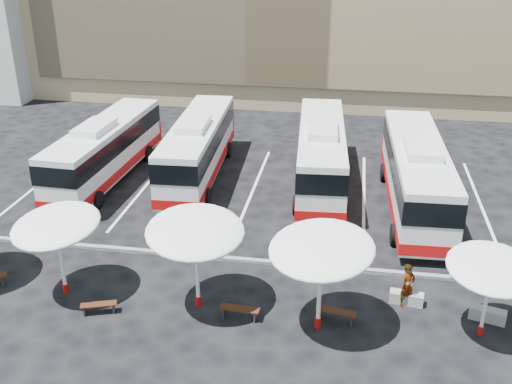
% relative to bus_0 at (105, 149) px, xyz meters
% --- Properties ---
extents(ground, '(120.00, 120.00, 0.00)m').
position_rel_bus_0_xyz_m(ground, '(8.46, -8.23, -1.82)').
color(ground, black).
rests_on(ground, ground).
extents(curb_divider, '(34.00, 0.25, 0.15)m').
position_rel_bus_0_xyz_m(curb_divider, '(8.46, -7.73, -1.74)').
color(curb_divider, black).
rests_on(curb_divider, ground).
extents(bay_lines, '(24.15, 12.00, 0.01)m').
position_rel_bus_0_xyz_m(bay_lines, '(8.46, -0.23, -1.81)').
color(bay_lines, white).
rests_on(bay_lines, ground).
extents(bus_0, '(2.98, 11.30, 3.56)m').
position_rel_bus_0_xyz_m(bus_0, '(0.00, 0.00, 0.00)').
color(bus_0, white).
rests_on(bus_0, ground).
extents(bus_1, '(3.08, 11.51, 3.62)m').
position_rel_bus_0_xyz_m(bus_1, '(5.05, 1.21, 0.03)').
color(bus_1, white).
rests_on(bus_1, ground).
extents(bus_2, '(3.29, 11.74, 3.68)m').
position_rel_bus_0_xyz_m(bus_2, '(12.00, 1.24, 0.06)').
color(bus_2, white).
rests_on(bus_2, ground).
extents(bus_3, '(3.13, 12.09, 3.81)m').
position_rel_bus_0_xyz_m(bus_3, '(16.91, -1.07, 0.13)').
color(bus_3, white).
rests_on(bus_3, ground).
extents(sunshade_1, '(4.40, 4.42, 3.52)m').
position_rel_bus_0_xyz_m(sunshade_1, '(2.81, -11.23, 1.18)').
color(sunshade_1, white).
rests_on(sunshade_1, ground).
extents(sunshade_2, '(4.68, 4.70, 3.79)m').
position_rel_bus_0_xyz_m(sunshade_2, '(8.23, -11.23, 1.40)').
color(sunshade_2, white).
rests_on(sunshade_2, ground).
extents(sunshade_3, '(4.88, 4.90, 3.84)m').
position_rel_bus_0_xyz_m(sunshade_3, '(12.83, -11.83, 1.44)').
color(sunshade_3, white).
rests_on(sunshade_3, ground).
extents(sunshade_4, '(3.41, 3.45, 3.23)m').
position_rel_bus_0_xyz_m(sunshade_4, '(18.58, -11.28, 0.92)').
color(sunshade_4, white).
rests_on(sunshade_4, ground).
extents(wood_bench_1, '(1.37, 0.76, 0.41)m').
position_rel_bus_0_xyz_m(wood_bench_1, '(4.66, -12.30, -1.50)').
color(wood_bench_1, black).
rests_on(wood_bench_1, ground).
extents(wood_bench_2, '(1.51, 0.48, 0.46)m').
position_rel_bus_0_xyz_m(wood_bench_2, '(9.94, -11.75, -1.47)').
color(wood_bench_2, black).
rests_on(wood_bench_2, ground).
extents(wood_bench_3, '(1.58, 0.66, 0.47)m').
position_rel_bus_0_xyz_m(wood_bench_3, '(13.44, -11.35, -1.46)').
color(wood_bench_3, black).
rests_on(wood_bench_3, ground).
extents(conc_bench_0, '(1.32, 0.59, 0.48)m').
position_rel_bus_0_xyz_m(conc_bench_0, '(16.08, -9.75, -1.58)').
color(conc_bench_0, gray).
rests_on(conc_bench_0, ground).
extents(conc_bench_1, '(1.37, 0.76, 0.49)m').
position_rel_bus_0_xyz_m(conc_bench_1, '(18.97, -10.36, -1.57)').
color(conc_bench_1, gray).
rests_on(conc_bench_1, ground).
extents(passenger_0, '(0.77, 0.74, 1.77)m').
position_rel_bus_0_xyz_m(passenger_0, '(16.06, -9.88, -0.93)').
color(passenger_0, black).
rests_on(passenger_0, ground).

